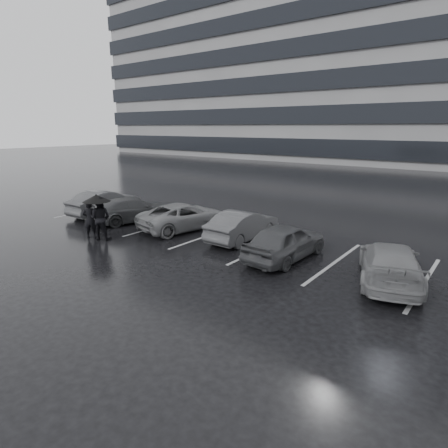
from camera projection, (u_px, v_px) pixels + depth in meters
ground at (213, 261)px, 13.02m from camera, size 160.00×160.00×0.00m
office_building at (296, 63)px, 59.20m from camera, size 61.00×26.00×29.00m
car_main at (285, 241)px, 13.14m from camera, size 1.68×3.84×1.29m
car_west_a at (243, 225)px, 15.40m from camera, size 1.34×3.75×1.23m
car_west_b at (184, 216)px, 17.04m from camera, size 2.76×4.61×1.20m
car_west_c at (133, 210)px, 18.42m from camera, size 2.88×4.42×1.19m
car_west_d at (105, 203)px, 19.82m from camera, size 1.59×4.04×1.31m
car_east at (390, 263)px, 11.20m from camera, size 2.90×4.43×1.19m
pedestrian_left at (90, 219)px, 15.64m from camera, size 0.68×0.67×1.58m
pedestrian_right at (100, 218)px, 15.42m from camera, size 1.09×1.01×1.79m
umbrella at (96, 198)px, 15.23m from camera, size 1.12×1.12×1.90m
stall_stripes at (236, 241)px, 15.41m from camera, size 19.72×5.00×0.00m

